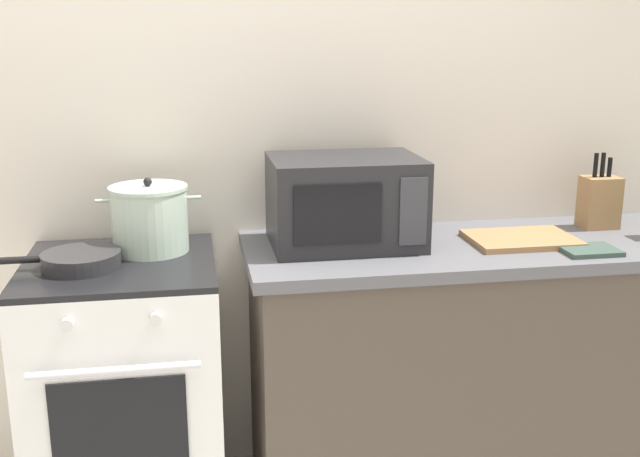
# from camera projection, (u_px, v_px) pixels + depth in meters

# --- Properties ---
(back_wall) EXTENTS (4.40, 0.10, 2.50)m
(back_wall) POSITION_uv_depth(u_px,v_px,m) (304.00, 137.00, 2.78)
(back_wall) COLOR silver
(back_wall) RESTS_ON ground_plane
(lower_cabinet_right) EXTENTS (1.64, 0.56, 0.88)m
(lower_cabinet_right) POSITION_uv_depth(u_px,v_px,m) (483.00, 369.00, 2.75)
(lower_cabinet_right) COLOR #4C4238
(lower_cabinet_right) RESTS_ON ground_plane
(countertop_right) EXTENTS (1.70, 0.60, 0.04)m
(countertop_right) POSITION_uv_depth(u_px,v_px,m) (491.00, 247.00, 2.64)
(countertop_right) COLOR #59595E
(countertop_right) RESTS_ON lower_cabinet_right
(stove) EXTENTS (0.60, 0.64, 0.92)m
(stove) POSITION_uv_depth(u_px,v_px,m) (128.00, 395.00, 2.52)
(stove) COLOR white
(stove) RESTS_ON ground_plane
(stock_pot) EXTENTS (0.34, 0.25, 0.25)m
(stock_pot) POSITION_uv_depth(u_px,v_px,m) (150.00, 219.00, 2.49)
(stock_pot) COLOR silver
(stock_pot) RESTS_ON stove
(frying_pan) EXTENTS (0.44, 0.24, 0.05)m
(frying_pan) POSITION_uv_depth(u_px,v_px,m) (79.00, 260.00, 2.33)
(frying_pan) COLOR #28282B
(frying_pan) RESTS_ON stove
(microwave) EXTENTS (0.50, 0.37, 0.30)m
(microwave) POSITION_uv_depth(u_px,v_px,m) (345.00, 201.00, 2.56)
(microwave) COLOR #232326
(microwave) RESTS_ON countertop_right
(cutting_board) EXTENTS (0.36, 0.26, 0.02)m
(cutting_board) POSITION_uv_depth(u_px,v_px,m) (521.00, 239.00, 2.63)
(cutting_board) COLOR #997047
(cutting_board) RESTS_ON countertop_right
(knife_block) EXTENTS (0.13, 0.10, 0.28)m
(knife_block) POSITION_uv_depth(u_px,v_px,m) (599.00, 201.00, 2.80)
(knife_block) COLOR #997047
(knife_block) RESTS_ON countertop_right
(oven_mitt) EXTENTS (0.18, 0.14, 0.02)m
(oven_mitt) POSITION_uv_depth(u_px,v_px,m) (589.00, 250.00, 2.50)
(oven_mitt) COLOR #384C42
(oven_mitt) RESTS_ON countertop_right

